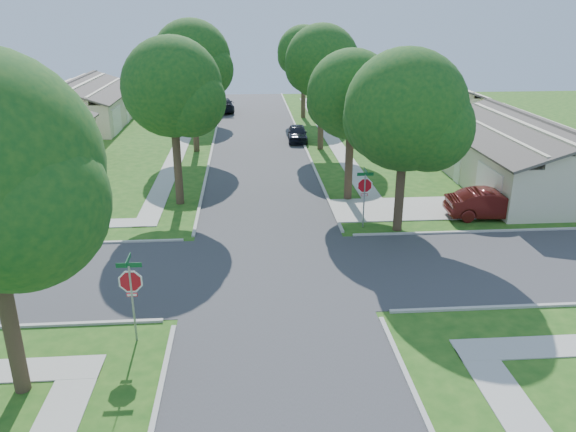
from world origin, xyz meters
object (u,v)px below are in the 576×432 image
(tree_e_far, at_px, (304,55))
(house_ne_near, at_px, (527,160))
(stop_sign_sw, at_px, (131,285))
(tree_w_near, at_px, (174,92))
(tree_w_mid, at_px, (192,63))
(stop_sign_ne, at_px, (365,188))
(tree_e_mid, at_px, (323,65))
(house_ne_far, at_px, (433,109))
(house_nw_far, at_px, (81,108))
(tree_w_far, at_px, (205,60))
(car_driveway, at_px, (491,204))
(tree_ne_corner, at_px, (407,116))
(tree_e_near, at_px, (352,99))
(car_curb_west, at_px, (224,105))
(house_nw_near, at_px, (8,154))
(car_curb_east, at_px, (297,133))

(tree_e_far, height_order, house_ne_near, tree_e_far)
(stop_sign_sw, xyz_separation_m, tree_w_near, (0.06, 13.71, 4.08))
(tree_w_mid, relative_size, house_ne_near, 0.70)
(stop_sign_ne, height_order, house_ne_near, house_ne_near)
(tree_e_mid, relative_size, house_ne_far, 0.68)
(house_nw_far, bearing_deg, tree_w_far, 10.05)
(car_driveway, bearing_deg, tree_w_far, 32.69)
(tree_ne_corner, bearing_deg, tree_e_near, 108.53)
(tree_w_mid, relative_size, car_curb_west, 1.99)
(stop_sign_sw, bearing_deg, house_nw_near, 119.83)
(tree_ne_corner, bearing_deg, car_curb_east, 99.17)
(car_driveway, bearing_deg, house_ne_far, -7.67)
(tree_e_near, height_order, tree_ne_corner, tree_ne_corner)
(tree_e_near, relative_size, house_nw_near, 0.61)
(tree_w_near, bearing_deg, house_ne_near, 5.51)
(tree_w_near, distance_m, house_nw_far, 26.05)
(tree_e_mid, height_order, tree_ne_corner, tree_e_mid)
(house_ne_near, bearing_deg, tree_w_far, 131.90)
(car_curb_east, bearing_deg, tree_e_mid, -57.80)
(tree_w_far, bearing_deg, car_curb_east, -52.48)
(house_ne_far, bearing_deg, tree_e_near, -119.35)
(tree_e_mid, height_order, house_ne_far, tree_e_mid)
(stop_sign_sw, bearing_deg, tree_w_mid, 89.87)
(car_curb_west, bearing_deg, tree_e_mid, 108.39)
(car_curb_east, bearing_deg, stop_sign_sw, -102.62)
(tree_e_near, relative_size, house_ne_near, 0.61)
(house_ne_far, xyz_separation_m, house_nw_far, (-31.98, 3.00, 0.00))
(tree_e_near, distance_m, car_driveway, 9.04)
(stop_sign_sw, xyz_separation_m, tree_ne_corner, (11.06, 8.91, 3.56))
(tree_e_near, bearing_deg, house_nw_far, 132.06)
(house_nw_near, xyz_separation_m, car_curb_west, (12.79, 22.97, -0.82))
(tree_w_mid, bearing_deg, car_curb_west, 85.15)
(car_curb_east, bearing_deg, tree_w_near, -115.08)
(tree_w_near, bearing_deg, tree_ne_corner, -23.56)
(tree_e_mid, xyz_separation_m, car_curb_west, (-7.96, 16.96, -5.55))
(house_nw_far, bearing_deg, tree_ne_corner, -51.19)
(house_ne_far, distance_m, car_driveway, 23.93)
(tree_w_mid, distance_m, tree_ne_corner, 20.10)
(house_ne_near, bearing_deg, stop_sign_ne, -150.86)
(tree_e_mid, relative_size, car_driveway, 2.03)
(tree_w_mid, height_order, car_curb_east, tree_w_mid)
(tree_e_mid, distance_m, tree_w_mid, 9.40)
(house_nw_far, bearing_deg, car_driveway, -43.94)
(tree_w_mid, height_order, tree_w_far, tree_w_mid)
(tree_e_near, height_order, tree_e_mid, tree_e_mid)
(tree_w_near, bearing_deg, stop_sign_sw, -90.23)
(house_nw_near, distance_m, car_curb_east, 21.12)
(house_nw_near, bearing_deg, car_curb_west, 60.89)
(tree_e_near, bearing_deg, tree_ne_corner, -71.47)
(stop_sign_ne, distance_m, tree_e_far, 29.57)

